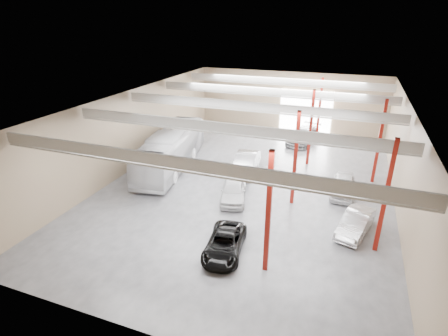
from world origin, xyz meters
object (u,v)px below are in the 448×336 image
Objects in this scene: black_sedan at (225,243)px; car_right_far at (343,186)px; car_row_b at (246,163)px; car_row_a at (233,190)px; car_row_c at (304,135)px; coach_bus at (172,149)px; car_right_near at (356,223)px.

car_right_far is (6.07, 10.06, 0.11)m from black_sedan.
car_row_b is at bearing 170.42° from car_right_far.
car_row_a is 15.29m from car_row_c.
black_sedan is 1.03× the size of car_right_far.
car_row_b reaches higher than car_right_far.
car_row_c is 12.28m from car_right_far.
car_row_b reaches higher than car_row_a.
coach_bus is 2.76× the size of car_row_a.
coach_bus is 2.93× the size of car_right_near.
coach_bus is 8.35m from car_row_a.
car_row_b is at bearing -97.92° from car_row_c.
car_row_c reaches higher than car_row_a.
car_row_c is (2.97, 15.00, 0.07)m from car_row_a.
black_sedan is at bearing -90.58° from car_row_a.
car_row_b is 1.23× the size of car_right_near.
car_row_c is at bearing 63.61° from car_row_a.
black_sedan is 1.05× the size of car_right_near.
car_row_c is at bearing 64.74° from car_row_b.
car_row_a is at bearing -37.45° from coach_bus.
car_right_near is at bearing -40.58° from car_row_b.
car_row_b reaches higher than car_row_c.
car_row_a is 8.57m from car_right_far.
black_sedan is 8.61m from car_right_near.
coach_bus is at bearing -120.59° from car_row_c.
car_row_a is 0.78× the size of car_row_c.
car_row_a is 5.24m from car_row_b.
black_sedan is 11.75m from car_right_far.
car_row_a is at bearing -88.91° from car_row_c.
car_row_c is (1.31, 21.37, 0.22)m from black_sedan.
car_row_a is at bearing -153.85° from car_right_far.
coach_bus is 15.08m from car_right_far.
car_row_c is 17.50m from car_right_near.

